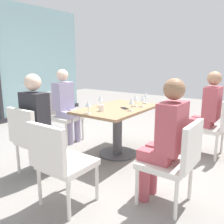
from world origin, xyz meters
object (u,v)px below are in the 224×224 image
object	(u,v)px
wine_glass_1	(131,101)
wine_glass_2	(146,95)
person_front_right	(207,110)
wine_glass_5	(88,104)
cell_phone_on_table	(125,108)
chair_front_right	(214,124)
person_far_left	(39,119)
chair_far_left	(33,137)
dining_table_main	(117,120)
chair_near_window	(62,113)
person_near_window	(66,102)
chair_side_end	(60,160)
person_front_left	(166,136)
wine_glass_3	(101,98)
coffee_cup	(101,108)
chair_front_left	(175,159)
wine_glass_0	(136,98)
wine_glass_4	(143,98)

from	to	relation	value
wine_glass_1	wine_glass_2	xyz separation A→B (m)	(0.63, 0.10, 0.00)
person_front_right	wine_glass_5	distance (m)	1.77
person_front_right	wine_glass_5	bearing A→B (deg)	138.52
person_front_right	cell_phone_on_table	world-z (taller)	person_front_right
chair_front_right	person_far_left	distance (m)	2.46
chair_far_left	person_front_right	bearing A→B (deg)	-38.87
dining_table_main	chair_near_window	xyz separation A→B (m)	(0.00, 1.19, -0.04)
person_near_window	wine_glass_2	xyz separation A→B (m)	(0.57, -1.25, 0.16)
chair_side_end	wine_glass_2	size ratio (longest dim) A/B	4.70
chair_front_right	person_near_window	distance (m)	2.40
cell_phone_on_table	chair_far_left	bearing A→B (deg)	-173.92
dining_table_main	person_front_left	size ratio (longest dim) A/B	1.00
person_front_left	wine_glass_5	bearing A→B (deg)	79.40
person_front_left	person_near_window	bearing A→B (deg)	70.38
wine_glass_3	coffee_cup	world-z (taller)	wine_glass_3
person_front_right	person_far_left	distance (m)	2.38
chair_side_end	person_far_left	distance (m)	0.89
chair_near_window	chair_front_left	bearing A→B (deg)	-107.94
person_far_left	cell_phone_on_table	world-z (taller)	person_far_left
chair_front_right	chair_near_window	xyz separation A→B (m)	(-0.77, 2.38, 0.00)
chair_side_end	wine_glass_0	bearing A→B (deg)	4.79
chair_front_right	person_far_left	world-z (taller)	person_far_left
chair_far_left	wine_glass_0	world-z (taller)	wine_glass_0
person_front_left	wine_glass_5	xyz separation A→B (m)	(0.22, 1.17, 0.16)
wine_glass_1	person_far_left	bearing A→B (deg)	142.74
chair_front_right	chair_far_left	world-z (taller)	same
chair_side_end	person_front_right	bearing A→B (deg)	-19.26
chair_near_window	wine_glass_5	xyz separation A→B (m)	(-0.55, -1.10, 0.37)
chair_side_end	person_near_window	bearing A→B (deg)	44.23
person_near_window	wine_glass_5	world-z (taller)	person_near_window
chair_side_end	wine_glass_2	xyz separation A→B (m)	(1.99, 0.14, 0.37)
dining_table_main	wine_glass_0	bearing A→B (deg)	-35.75
person_front_right	wine_glass_1	distance (m)	1.17
chair_front_right	person_front_right	bearing A→B (deg)	90.00
chair_front_right	chair_front_left	world-z (taller)	same
coffee_cup	person_near_window	bearing A→B (deg)	72.22
chair_front_left	cell_phone_on_table	world-z (taller)	chair_front_left
chair_front_right	person_front_right	size ratio (longest dim) A/B	0.69
chair_far_left	person_near_window	bearing A→B (deg)	28.06
chair_front_right	chair_front_left	size ratio (longest dim) A/B	1.00
dining_table_main	chair_near_window	distance (m)	1.19
person_near_window	cell_phone_on_table	xyz separation A→B (m)	(0.00, -1.20, 0.03)
wine_glass_4	cell_phone_on_table	size ratio (longest dim) A/B	1.28
person_front_left	chair_front_left	bearing A→B (deg)	-90.00
wine_glass_4	coffee_cup	bearing A→B (deg)	152.95
chair_front_left	chair_far_left	bearing A→B (deg)	102.89
wine_glass_1	wine_glass_3	size ratio (longest dim) A/B	1.00
wine_glass_5	coffee_cup	distance (m)	0.24
chair_far_left	wine_glass_5	bearing A→B (deg)	-32.35
chair_front_right	wine_glass_5	distance (m)	1.87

